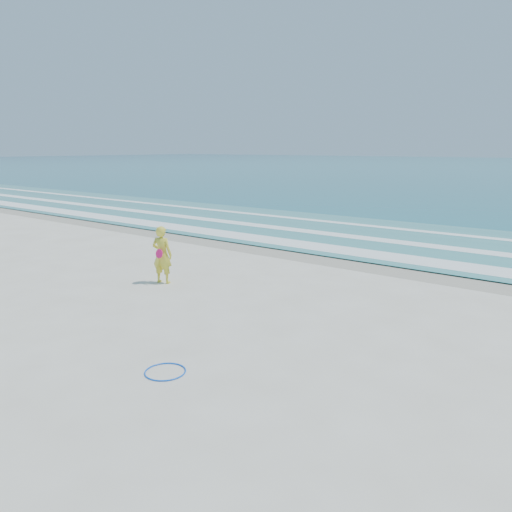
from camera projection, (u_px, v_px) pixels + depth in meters
The scene contains 8 objects.
ground at pixel (128, 328), 11.05m from camera, with size 400.00×400.00×0.00m, color silver.
wet_sand at pixel (330, 258), 18.00m from camera, with size 400.00×2.40×0.00m, color #B2A893.
shallow at pixel (386, 237), 21.85m from camera, with size 400.00×10.00×0.01m, color #59B7AD.
foam_near at pixel (347, 251), 18.99m from camera, with size 400.00×1.40×0.01m, color white.
foam_mid at pixel (379, 240), 21.23m from camera, with size 400.00×0.90×0.01m, color white.
foam_far at pixel (408, 230), 23.78m from camera, with size 400.00×0.60×0.01m, color white.
hoop at pixel (165, 372), 8.85m from camera, with size 0.74×0.74×0.03m, color blue.
woman at pixel (162, 255), 14.52m from camera, with size 0.71×0.57×1.69m.
Camera 1 is at (8.65, -6.52, 3.91)m, focal length 35.00 mm.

